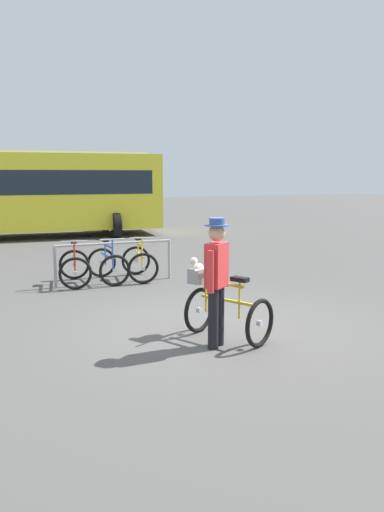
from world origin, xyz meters
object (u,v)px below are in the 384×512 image
(racked_bike_blue, at_px, (108,265))
(racked_bike_yellow, at_px, (139,263))
(person_with_featured_bike, at_px, (217,277))
(featured_bicycle, at_px, (221,304))
(racked_bike_red, at_px, (75,267))
(bus_distant, at_px, (19,189))

(racked_bike_blue, distance_m, racked_bike_yellow, 0.70)
(person_with_featured_bike, bearing_deg, featured_bicycle, 52.71)
(racked_bike_yellow, relative_size, person_with_featured_bike, 0.69)
(featured_bicycle, bearing_deg, person_with_featured_bike, -127.29)
(racked_bike_yellow, xyz_separation_m, featured_bicycle, (-0.27, -4.27, 0.12))
(featured_bicycle, bearing_deg, racked_bike_red, 104.64)
(racked_bike_blue, xyz_separation_m, person_with_featured_bike, (0.19, -4.61, 0.58))
(featured_bicycle, bearing_deg, racked_bike_yellow, 86.41)
(racked_bike_red, relative_size, racked_bike_yellow, 1.01)
(bus_distant, bearing_deg, person_with_featured_bike, -85.69)
(featured_bicycle, relative_size, person_with_featured_bike, 0.73)
(featured_bicycle, distance_m, bus_distant, 13.12)
(racked_bike_red, distance_m, featured_bicycle, 4.48)
(racked_bike_yellow, distance_m, featured_bicycle, 4.28)
(featured_bicycle, distance_m, person_with_featured_bike, 0.61)
(racked_bike_blue, bearing_deg, featured_bicycle, -84.27)
(person_with_featured_bike, relative_size, bus_distant, 0.17)
(racked_bike_red, relative_size, featured_bicycle, 0.96)
(bus_distant, bearing_deg, featured_bicycle, -84.55)
(featured_bicycle, xyz_separation_m, bus_distant, (-1.24, 13.00, 1.25))
(person_with_featured_bike, bearing_deg, racked_bike_red, 100.90)
(racked_bike_blue, height_order, bus_distant, bus_distant)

